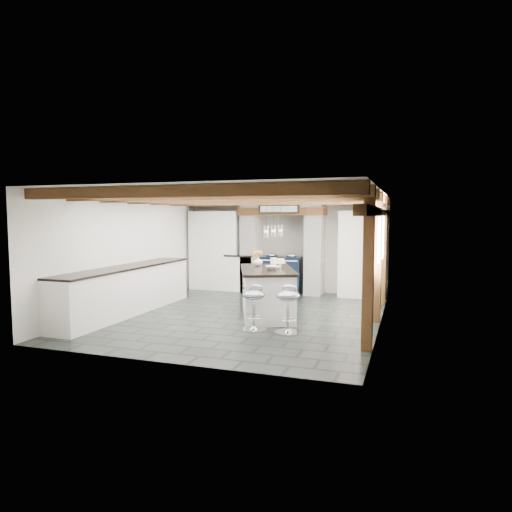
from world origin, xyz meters
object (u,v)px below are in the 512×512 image
(range_cooker, at_px, (282,274))
(kitchen_island, at_px, (267,292))
(bar_stool_far, at_px, (254,302))
(bar_stool_near, at_px, (288,303))

(range_cooker, distance_m, kitchen_island, 2.66)
(range_cooker, height_order, bar_stool_far, range_cooker)
(kitchen_island, bearing_deg, bar_stool_near, -79.65)
(bar_stool_near, relative_size, bar_stool_far, 1.03)
(bar_stool_near, bearing_deg, bar_stool_far, -172.34)
(kitchen_island, bearing_deg, range_cooker, 77.83)
(kitchen_island, height_order, bar_stool_far, kitchen_island)
(bar_stool_far, bearing_deg, kitchen_island, 102.64)
(range_cooker, distance_m, bar_stool_far, 3.78)
(range_cooker, xyz_separation_m, bar_stool_far, (0.56, -3.74, 0.01))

